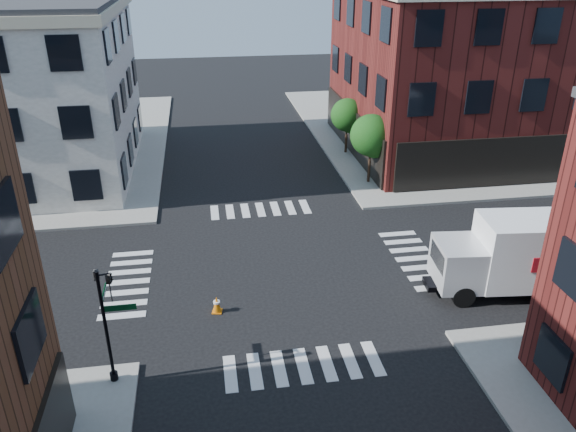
# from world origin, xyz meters

# --- Properties ---
(ground) EXTENTS (120.00, 120.00, 0.00)m
(ground) POSITION_xyz_m (0.00, 0.00, 0.00)
(ground) COLOR black
(ground) RESTS_ON ground
(sidewalk_ne) EXTENTS (30.00, 30.00, 0.15)m
(sidewalk_ne) POSITION_xyz_m (21.00, 21.00, 0.07)
(sidewalk_ne) COLOR gray
(sidewalk_ne) RESTS_ON ground
(building_ne) EXTENTS (25.00, 16.00, 12.00)m
(building_ne) POSITION_xyz_m (20.50, 16.00, 6.00)
(building_ne) COLOR #421210
(building_ne) RESTS_ON ground
(tree_near) EXTENTS (2.69, 2.69, 4.49)m
(tree_near) POSITION_xyz_m (7.56, 9.98, 3.16)
(tree_near) COLOR black
(tree_near) RESTS_ON ground
(tree_far) EXTENTS (2.43, 2.43, 4.07)m
(tree_far) POSITION_xyz_m (7.56, 15.98, 2.87)
(tree_far) COLOR black
(tree_far) RESTS_ON ground
(signal_pole) EXTENTS (1.29, 1.24, 4.60)m
(signal_pole) POSITION_xyz_m (-6.72, -6.68, 2.86)
(signal_pole) COLOR black
(signal_pole) RESTS_ON ground
(box_truck) EXTENTS (8.10, 3.16, 3.59)m
(box_truck) POSITION_xyz_m (10.66, -3.53, 1.87)
(box_truck) COLOR white
(box_truck) RESTS_ON ground
(traffic_cone) EXTENTS (0.49, 0.49, 0.76)m
(traffic_cone) POSITION_xyz_m (-3.00, -3.02, 0.37)
(traffic_cone) COLOR orange
(traffic_cone) RESTS_ON ground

